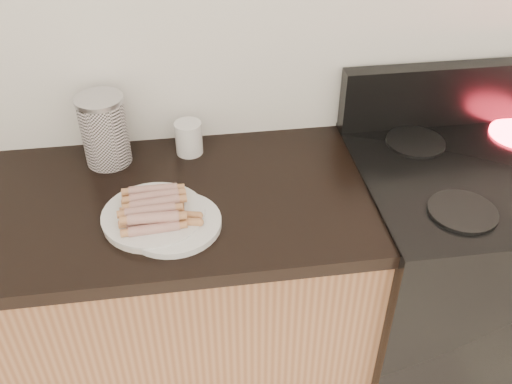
{
  "coord_description": "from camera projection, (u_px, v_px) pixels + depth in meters",
  "views": [
    {
      "loc": [
        -0.09,
        0.45,
        1.86
      ],
      "look_at": [
        0.08,
        1.62,
        0.95
      ],
      "focal_mm": 40.0,
      "sensor_mm": 36.0,
      "label": 1
    }
  ],
  "objects": [
    {
      "name": "stove_panel",
      "position": [
        459.0,
        93.0,
        1.8
      ],
      "size": [
        0.76,
        0.06,
        0.2
      ],
      "primitive_type": "cube",
      "color": "black",
      "rests_on": "stove"
    },
    {
      "name": "hotdog_pile",
      "position": [
        152.0,
        207.0,
        1.46
      ],
      "size": [
        0.13,
        0.17,
        0.05
      ],
      "rotation": [
        0.0,
        0.0,
        0.03
      ],
      "color": "#9C3A3E",
      "rests_on": "main_plate"
    },
    {
      "name": "wall_back",
      "position": [
        207.0,
        11.0,
        1.57
      ],
      "size": [
        4.0,
        0.04,
        2.6
      ],
      "primitive_type": "cube",
      "color": "silver",
      "rests_on": "ground"
    },
    {
      "name": "main_plate",
      "position": [
        154.0,
        217.0,
        1.48
      ],
      "size": [
        0.32,
        0.32,
        0.02
      ],
      "primitive_type": "cylinder",
      "rotation": [
        0.0,
        0.0,
        -0.27
      ],
      "color": "silver",
      "rests_on": "counter_slab"
    },
    {
      "name": "burner_near_left",
      "position": [
        463.0,
        211.0,
        1.48
      ],
      "size": [
        0.18,
        0.18,
        0.01
      ],
      "primitive_type": "cylinder",
      "color": "black",
      "rests_on": "stove"
    },
    {
      "name": "canister",
      "position": [
        104.0,
        130.0,
        1.63
      ],
      "size": [
        0.14,
        0.14,
        0.21
      ],
      "rotation": [
        0.0,
        0.0,
        0.16
      ],
      "color": "white",
      "rests_on": "counter_slab"
    },
    {
      "name": "burner_far_left",
      "position": [
        415.0,
        142.0,
        1.75
      ],
      "size": [
        0.18,
        0.18,
        0.01
      ],
      "primitive_type": "cylinder",
      "color": "black",
      "rests_on": "stove"
    },
    {
      "name": "cabinet_base",
      "position": [
        5.0,
        332.0,
        1.78
      ],
      "size": [
        2.2,
        0.59,
        0.86
      ],
      "primitive_type": "cube",
      "color": "#8A5D3E",
      "rests_on": "floor"
    },
    {
      "name": "side_plate",
      "position": [
        173.0,
        223.0,
        1.46
      ],
      "size": [
        0.28,
        0.28,
        0.02
      ],
      "primitive_type": "cylinder",
      "rotation": [
        0.0,
        0.0,
        0.13
      ],
      "color": "silver",
      "rests_on": "counter_slab"
    },
    {
      "name": "stove",
      "position": [
        459.0,
        281.0,
        1.92
      ],
      "size": [
        0.76,
        0.65,
        0.91
      ],
      "color": "black",
      "rests_on": "floor"
    },
    {
      "name": "plain_sausages",
      "position": [
        173.0,
        218.0,
        1.44
      ],
      "size": [
        0.14,
        0.08,
        0.02
      ],
      "rotation": [
        0.0,
        0.0,
        -0.22
      ],
      "color": "#C06533",
      "rests_on": "side_plate"
    },
    {
      "name": "mug",
      "position": [
        189.0,
        138.0,
        1.7
      ],
      "size": [
        0.11,
        0.11,
        0.1
      ],
      "primitive_type": "cylinder",
      "rotation": [
        0.0,
        0.0,
        0.4
      ],
      "color": "white",
      "rests_on": "counter_slab"
    }
  ]
}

